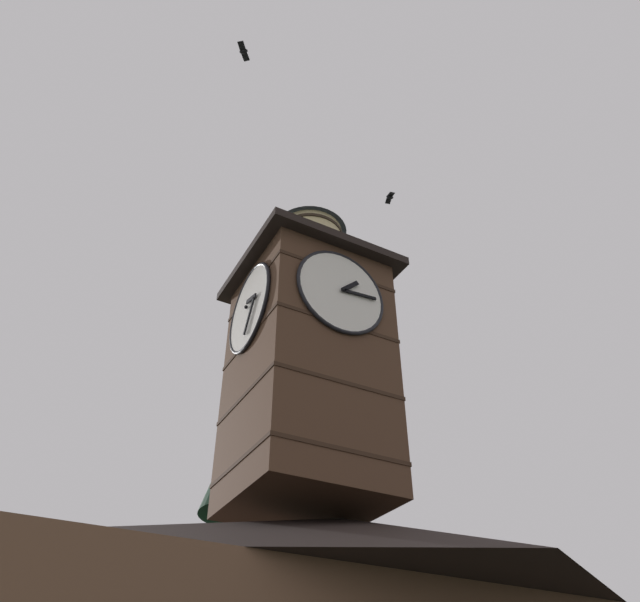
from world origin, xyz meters
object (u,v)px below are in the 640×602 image
clock_tower (308,355)px  flying_bird_low (390,197)px  flying_bird_high (244,51)px  moon (235,574)px  pine_tree_behind (247,535)px

clock_tower → flying_bird_low: flying_bird_low is taller
flying_bird_high → flying_bird_low: (-6.34, -1.07, -2.79)m
moon → flying_bird_low: 44.11m
moon → flying_bird_high: bearing=67.5°
clock_tower → moon: (-14.75, -42.26, 4.68)m
moon → flying_bird_low: (11.64, 42.46, 2.81)m
flying_bird_high → pine_tree_behind: bearing=-119.1°
clock_tower → flying_bird_high: flying_bird_high is taller
moon → flying_bird_high: flying_bird_high is taller
clock_tower → moon: bearing=-109.2°
pine_tree_behind → moon: 38.02m
flying_bird_high → moon: bearing=-112.5°
moon → flying_bird_high: size_ratio=2.79×
moon → flying_bird_high: 47.42m
clock_tower → moon: moon is taller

